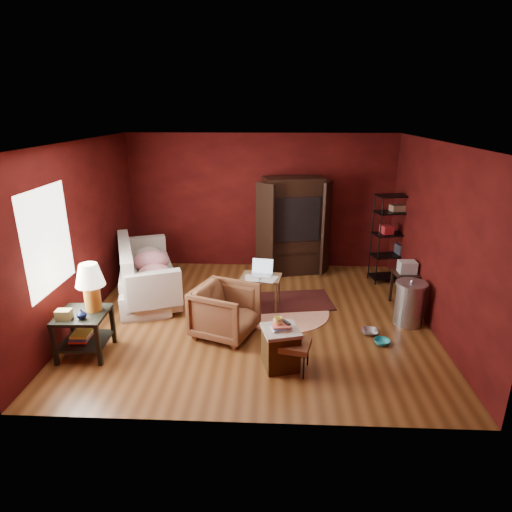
% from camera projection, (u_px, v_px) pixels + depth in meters
% --- Properties ---
extents(room, '(5.54, 5.04, 2.84)m').
position_uv_depth(room, '(253.00, 236.00, 6.58)').
color(room, brown).
rests_on(room, ground).
extents(sofa, '(1.18, 2.18, 0.82)m').
position_uv_depth(sofa, '(145.00, 275.00, 7.72)').
color(sofa, '#AEA197').
rests_on(sofa, ground).
extents(armchair, '(1.03, 1.06, 0.86)m').
position_uv_depth(armchair, '(225.00, 309.00, 6.38)').
color(armchair, black).
rests_on(armchair, ground).
extents(pet_bowl_steel, '(0.27, 0.09, 0.26)m').
position_uv_depth(pet_bowl_steel, '(370.00, 326.00, 6.49)').
color(pet_bowl_steel, '#AAABB1').
rests_on(pet_bowl_steel, ground).
extents(pet_bowl_turquoise, '(0.24, 0.11, 0.23)m').
position_uv_depth(pet_bowl_turquoise, '(382.00, 337.00, 6.20)').
color(pet_bowl_turquoise, teal).
rests_on(pet_bowl_turquoise, ground).
extents(vase, '(0.17, 0.17, 0.13)m').
position_uv_depth(vase, '(82.00, 314.00, 5.65)').
color(vase, '#0B133A').
rests_on(vase, side_table).
extents(mug, '(0.14, 0.12, 0.12)m').
position_uv_depth(mug, '(278.00, 320.00, 5.50)').
color(mug, '#FCEA7B').
rests_on(mug, hamper).
extents(side_table, '(0.68, 0.68, 1.30)m').
position_uv_depth(side_table, '(87.00, 301.00, 5.81)').
color(side_table, black).
rests_on(side_table, ground).
extents(sofa_cushions, '(1.61, 2.39, 0.93)m').
position_uv_depth(sofa_cushions, '(145.00, 273.00, 7.69)').
color(sofa_cushions, '#AEA197').
rests_on(sofa_cushions, sofa).
extents(hamper, '(0.56, 0.56, 0.64)m').
position_uv_depth(hamper, '(281.00, 347.00, 5.62)').
color(hamper, '#492C11').
rests_on(hamper, ground).
extents(footstool, '(0.49, 0.49, 0.41)m').
position_uv_depth(footstool, '(294.00, 346.00, 5.52)').
color(footstool, black).
rests_on(footstool, ground).
extents(rug_round, '(1.91, 1.91, 0.01)m').
position_uv_depth(rug_round, '(284.00, 311.00, 7.24)').
color(rug_round, '#F6E8CD').
rests_on(rug_round, ground).
extents(rug_oriental, '(1.42, 1.06, 0.01)m').
position_uv_depth(rug_oriental, '(294.00, 301.00, 7.60)').
color(rug_oriental, '#4F1715').
rests_on(rug_oriental, ground).
extents(laptop_desk, '(0.73, 0.59, 0.82)m').
position_uv_depth(laptop_desk, '(261.00, 279.00, 7.26)').
color(laptop_desk, brown).
rests_on(laptop_desk, ground).
extents(tv_armoire, '(1.52, 1.02, 1.98)m').
position_uv_depth(tv_armoire, '(293.00, 224.00, 8.68)').
color(tv_armoire, black).
rests_on(tv_armoire, ground).
extents(wire_shelving, '(0.91, 0.54, 1.73)m').
position_uv_depth(wire_shelving, '(396.00, 234.00, 8.26)').
color(wire_shelving, black).
rests_on(wire_shelving, ground).
extents(small_stand, '(0.43, 0.43, 0.81)m').
position_uv_depth(small_stand, '(407.00, 273.00, 7.28)').
color(small_stand, black).
rests_on(small_stand, ground).
extents(trash_can, '(0.62, 0.62, 0.76)m').
position_uv_depth(trash_can, '(409.00, 303.00, 6.73)').
color(trash_can, '#B2B5BB').
rests_on(trash_can, ground).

